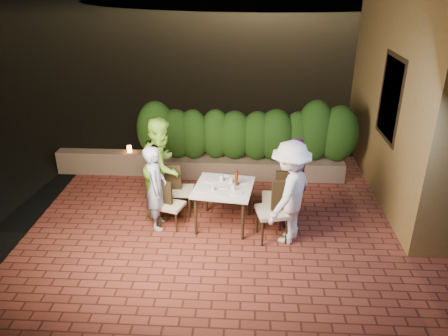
# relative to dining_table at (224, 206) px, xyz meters

# --- Properties ---
(ground) EXTENTS (400.00, 400.00, 0.00)m
(ground) POSITION_rel_dining_table_xyz_m (0.15, -0.29, -0.40)
(ground) COLOR black
(ground) RESTS_ON ground
(terrace_floor) EXTENTS (7.00, 6.00, 0.15)m
(terrace_floor) POSITION_rel_dining_table_xyz_m (0.15, 0.21, -0.45)
(terrace_floor) COLOR brown
(terrace_floor) RESTS_ON ground
(building_wall) EXTENTS (1.60, 5.00, 5.00)m
(building_wall) POSITION_rel_dining_table_xyz_m (3.75, 1.71, 2.12)
(building_wall) COLOR olive
(building_wall) RESTS_ON ground
(window_pane) EXTENTS (0.08, 1.00, 1.40)m
(window_pane) POSITION_rel_dining_table_xyz_m (2.97, 1.21, 1.62)
(window_pane) COLOR black
(window_pane) RESTS_ON building_wall
(window_frame) EXTENTS (0.06, 1.15, 1.55)m
(window_frame) POSITION_rel_dining_table_xyz_m (2.96, 1.21, 1.62)
(window_frame) COLOR black
(window_frame) RESTS_ON building_wall
(planter) EXTENTS (4.20, 0.55, 0.40)m
(planter) POSITION_rel_dining_table_xyz_m (0.35, 2.01, -0.17)
(planter) COLOR brown
(planter) RESTS_ON ground
(hedge) EXTENTS (4.00, 0.70, 1.10)m
(hedge) POSITION_rel_dining_table_xyz_m (0.35, 2.01, 0.57)
(hedge) COLOR #1C3E10
(hedge) RESTS_ON planter
(parapet) EXTENTS (2.20, 0.30, 0.50)m
(parapet) POSITION_rel_dining_table_xyz_m (-2.65, 2.01, -0.12)
(parapet) COLOR brown
(parapet) RESTS_ON ground
(hill) EXTENTS (52.00, 40.00, 22.00)m
(hill) POSITION_rel_dining_table_xyz_m (2.15, 59.71, -4.38)
(hill) COLOR black
(hill) RESTS_ON ground
(dining_table) EXTENTS (1.09, 1.09, 0.75)m
(dining_table) POSITION_rel_dining_table_xyz_m (0.00, 0.00, 0.00)
(dining_table) COLOR white
(dining_table) RESTS_ON ground
(plate_nw) EXTENTS (0.24, 0.24, 0.01)m
(plate_nw) POSITION_rel_dining_table_xyz_m (-0.33, -0.15, 0.38)
(plate_nw) COLOR white
(plate_nw) RESTS_ON dining_table
(plate_sw) EXTENTS (0.24, 0.24, 0.01)m
(plate_sw) POSITION_rel_dining_table_xyz_m (-0.24, 0.23, 0.38)
(plate_sw) COLOR white
(plate_sw) RESTS_ON dining_table
(plate_ne) EXTENTS (0.23, 0.23, 0.01)m
(plate_ne) POSITION_rel_dining_table_xyz_m (0.21, -0.22, 0.38)
(plate_ne) COLOR white
(plate_ne) RESTS_ON dining_table
(plate_se) EXTENTS (0.24, 0.24, 0.01)m
(plate_se) POSITION_rel_dining_table_xyz_m (0.33, 0.21, 0.38)
(plate_se) COLOR white
(plate_se) RESTS_ON dining_table
(plate_centre) EXTENTS (0.20, 0.20, 0.01)m
(plate_centre) POSITION_rel_dining_table_xyz_m (-0.01, -0.00, 0.38)
(plate_centre) COLOR white
(plate_centre) RESTS_ON dining_table
(plate_front) EXTENTS (0.19, 0.19, 0.01)m
(plate_front) POSITION_rel_dining_table_xyz_m (-0.01, -0.30, 0.38)
(plate_front) COLOR white
(plate_front) RESTS_ON dining_table
(glass_nw) EXTENTS (0.06, 0.06, 0.10)m
(glass_nw) POSITION_rel_dining_table_xyz_m (-0.17, -0.16, 0.42)
(glass_nw) COLOR silver
(glass_nw) RESTS_ON dining_table
(glass_sw) EXTENTS (0.07, 0.07, 0.12)m
(glass_sw) POSITION_rel_dining_table_xyz_m (-0.05, 0.19, 0.44)
(glass_sw) COLOR silver
(glass_sw) RESTS_ON dining_table
(glass_ne) EXTENTS (0.07, 0.07, 0.11)m
(glass_ne) POSITION_rel_dining_table_xyz_m (0.17, -0.15, 0.43)
(glass_ne) COLOR silver
(glass_ne) RESTS_ON dining_table
(glass_se) EXTENTS (0.06, 0.06, 0.11)m
(glass_se) POSITION_rel_dining_table_xyz_m (0.12, 0.14, 0.43)
(glass_se) COLOR silver
(glass_se) RESTS_ON dining_table
(beer_bottle) EXTENTS (0.06, 0.06, 0.32)m
(beer_bottle) POSITION_rel_dining_table_xyz_m (0.21, 0.05, 0.54)
(beer_bottle) COLOR #4E220D
(beer_bottle) RESTS_ON dining_table
(bowl) EXTENTS (0.20, 0.20, 0.04)m
(bowl) POSITION_rel_dining_table_xyz_m (0.01, 0.31, 0.39)
(bowl) COLOR white
(bowl) RESTS_ON dining_table
(chair_left_front) EXTENTS (0.49, 0.49, 0.84)m
(chair_left_front) POSITION_rel_dining_table_xyz_m (-0.90, -0.10, 0.05)
(chair_left_front) COLOR black
(chair_left_front) RESTS_ON ground
(chair_left_back) EXTENTS (0.45, 0.45, 0.96)m
(chair_left_back) POSITION_rel_dining_table_xyz_m (-0.80, 0.38, 0.10)
(chair_left_back) COLOR black
(chair_left_back) RESTS_ON ground
(chair_right_front) EXTENTS (0.58, 0.58, 1.06)m
(chair_right_front) POSITION_rel_dining_table_xyz_m (0.82, -0.38, 0.16)
(chair_right_front) COLOR black
(chair_right_front) RESTS_ON ground
(chair_right_back) EXTENTS (0.48, 0.48, 1.02)m
(chair_right_back) POSITION_rel_dining_table_xyz_m (0.90, 0.10, 0.13)
(chair_right_back) COLOR black
(chair_right_back) RESTS_ON ground
(diner_blue) EXTENTS (0.43, 0.59, 1.50)m
(diner_blue) POSITION_rel_dining_table_xyz_m (-1.14, -0.12, 0.38)
(diner_blue) COLOR #A3B3D1
(diner_blue) RESTS_ON ground
(diner_green) EXTENTS (0.79, 0.96, 1.81)m
(diner_green) POSITION_rel_dining_table_xyz_m (-1.13, 0.43, 0.53)
(diner_green) COLOR #94DB44
(diner_green) RESTS_ON ground
(diner_white) EXTENTS (1.12, 1.30, 1.74)m
(diner_white) POSITION_rel_dining_table_xyz_m (1.07, -0.40, 0.50)
(diner_white) COLOR white
(diner_white) RESTS_ON ground
(diner_purple) EXTENTS (0.66, 1.03, 1.63)m
(diner_purple) POSITION_rel_dining_table_xyz_m (1.21, 0.09, 0.44)
(diner_purple) COLOR #6E246E
(diner_purple) RESTS_ON ground
(parapet_lamp) EXTENTS (0.10, 0.10, 0.14)m
(parapet_lamp) POSITION_rel_dining_table_xyz_m (-2.16, 2.01, 0.20)
(parapet_lamp) COLOR orange
(parapet_lamp) RESTS_ON parapet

